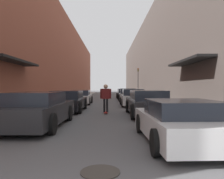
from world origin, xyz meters
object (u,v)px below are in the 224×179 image
manhole_cover (100,172)px  parked_car_right_4 (124,94)px  parked_car_right_0 (181,122)px  parked_car_left_0 (38,110)px  parked_car_right_3 (128,95)px  skateboarder (106,96)px  parked_car_left_2 (81,97)px  parked_car_left_1 (68,101)px  traffic_light (138,80)px  parked_car_right_2 (132,98)px  parked_car_right_1 (147,103)px

manhole_cover → parked_car_right_4: bearing=85.2°
parked_car_right_0 → parked_car_left_0: bearing=152.5°
parked_car_right_3 → skateboarder: size_ratio=2.52×
parked_car_left_2 → parked_car_left_1: bearing=-90.1°
traffic_light → parked_car_right_2: bearing=-99.5°
parked_car_left_0 → parked_car_right_3: 15.29m
parked_car_left_0 → parked_car_left_2: 11.06m
parked_car_right_3 → parked_car_left_1: bearing=-115.7°
parked_car_left_1 → parked_car_left_2: parked_car_left_1 is taller
parked_car_right_4 → manhole_cover: size_ratio=6.67×
parked_car_right_0 → parked_car_right_2: parked_car_right_2 is taller
traffic_light → parked_car_right_1: bearing=-95.9°
parked_car_right_2 → parked_car_left_2: bearing=155.9°
parked_car_right_0 → parked_car_right_1: 5.51m
parked_car_left_2 → parked_car_left_0: bearing=-90.6°
parked_car_right_0 → parked_car_right_4: (-0.02, 22.93, 0.06)m
parked_car_right_1 → manhole_cover: (-2.13, -7.54, -0.64)m
parked_car_left_1 → manhole_cover: bearing=-76.1°
traffic_light → parked_car_right_4: bearing=-161.1°
parked_car_left_1 → traffic_light: (6.43, 15.89, 1.90)m
parked_car_right_3 → parked_car_right_4: bearing=89.7°
parked_car_right_3 → manhole_cover: (-2.05, -19.02, -0.65)m
parked_car_right_3 → traffic_light: (1.96, 6.59, 1.86)m
parked_car_right_1 → parked_car_right_4: bearing=90.2°
parked_car_left_2 → manhole_cover: parked_car_left_2 is taller
parked_car_left_0 → parked_car_right_4: size_ratio=1.01×
parked_car_right_0 → parked_car_right_2: 11.49m
parked_car_right_2 → parked_car_left_1: bearing=-139.2°
parked_car_right_0 → parked_car_right_2: size_ratio=0.96×
parked_car_left_1 → skateboarder: size_ratio=2.67×
parked_car_left_1 → parked_car_right_2: parked_car_right_2 is taller
parked_car_right_3 → manhole_cover: size_ratio=5.96×
parked_car_left_0 → parked_car_right_2: parked_car_right_2 is taller
parked_car_right_0 → skateboarder: (-2.15, 6.52, 0.45)m
parked_car_right_3 → manhole_cover: bearing=-96.2°
parked_car_left_1 → parked_car_right_3: 10.31m
parked_car_right_2 → manhole_cover: 13.69m
parked_car_right_2 → traffic_light: bearing=80.5°
parked_car_left_1 → parked_car_right_4: size_ratio=0.95×
parked_car_right_3 → parked_car_right_4: (0.03, 5.93, -0.03)m
parked_car_right_0 → parked_car_right_1: (0.03, 5.51, 0.09)m
parked_car_right_1 → manhole_cover: size_ratio=6.69×
parked_car_right_0 → manhole_cover: (-2.10, -2.03, -0.55)m
parked_car_left_2 → parked_car_right_0: (4.50, -13.46, -0.03)m
traffic_light → parked_car_left_2: bearing=-122.4°
parked_car_left_2 → parked_car_right_3: (4.46, 3.53, 0.06)m
parked_car_right_4 → manhole_cover: (-2.08, -24.96, -0.62)m
parked_car_right_2 → manhole_cover: parked_car_right_2 is taller
parked_car_right_1 → parked_car_right_2: size_ratio=1.11×
manhole_cover → traffic_light: 26.05m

